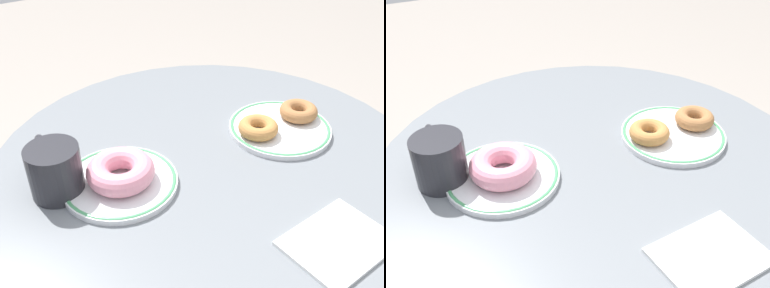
# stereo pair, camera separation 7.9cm
# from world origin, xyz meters

# --- Properties ---
(cafe_table) EXTENTS (0.78, 0.78, 0.74)m
(cafe_table) POSITION_xyz_m (0.00, 0.00, 0.48)
(cafe_table) COLOR slate
(cafe_table) RESTS_ON ground
(plate_left) EXTENTS (0.19, 0.19, 0.01)m
(plate_left) POSITION_xyz_m (-0.16, 0.03, 0.75)
(plate_left) COLOR white
(plate_left) RESTS_ON cafe_table
(plate_right) EXTENTS (0.20, 0.20, 0.01)m
(plate_right) POSITION_xyz_m (0.16, 0.01, 0.75)
(plate_right) COLOR white
(plate_right) RESTS_ON cafe_table
(donut_pink_frosted) EXTENTS (0.16, 0.16, 0.04)m
(donut_pink_frosted) POSITION_xyz_m (-0.16, 0.02, 0.77)
(donut_pink_frosted) COLOR pink
(donut_pink_frosted) RESTS_ON plate_left
(donut_cinnamon) EXTENTS (0.09, 0.09, 0.02)m
(donut_cinnamon) POSITION_xyz_m (0.22, 0.02, 0.77)
(donut_cinnamon) COLOR #A36B3D
(donut_cinnamon) RESTS_ON plate_right
(donut_old_fashioned) EXTENTS (0.10, 0.10, 0.02)m
(donut_old_fashioned) POSITION_xyz_m (0.11, 0.02, 0.77)
(donut_old_fashioned) COLOR #BC7F42
(donut_old_fashioned) RESTS_ON plate_right
(paper_napkin) EXTENTS (0.16, 0.13, 0.01)m
(paper_napkin) POSITION_xyz_m (0.04, -0.26, 0.75)
(paper_napkin) COLOR white
(paper_napkin) RESTS_ON cafe_table
(coffee_mug) EXTENTS (0.08, 0.12, 0.09)m
(coffee_mug) POSITION_xyz_m (-0.26, 0.07, 0.79)
(coffee_mug) COLOR #28282D
(coffee_mug) RESTS_ON cafe_table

